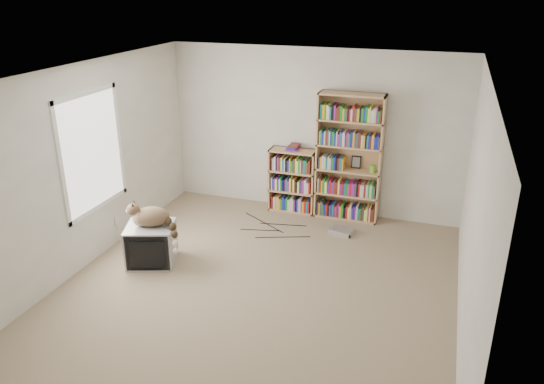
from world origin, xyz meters
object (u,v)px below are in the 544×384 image
(bookcase_tall, at_px, (349,161))
(crt_tv, at_px, (151,244))
(bookcase_short, at_px, (293,182))
(cat, at_px, (155,220))
(dvd_player, at_px, (342,231))

(bookcase_tall, bearing_deg, crt_tv, -133.83)
(bookcase_short, bearing_deg, bookcase_tall, 0.17)
(crt_tv, relative_size, bookcase_tall, 0.38)
(bookcase_tall, bearing_deg, cat, -132.56)
(bookcase_tall, distance_m, bookcase_short, 0.96)
(bookcase_short, bearing_deg, dvd_player, -33.45)
(bookcase_tall, relative_size, dvd_player, 5.99)
(bookcase_tall, xyz_separation_m, dvd_player, (0.06, -0.60, -0.87))
(cat, relative_size, dvd_player, 2.37)
(cat, bearing_deg, dvd_player, 15.48)
(crt_tv, distance_m, dvd_player, 2.67)
(crt_tv, distance_m, bookcase_short, 2.51)
(dvd_player, bearing_deg, crt_tv, -130.10)
(cat, distance_m, bookcase_tall, 2.98)
(cat, bearing_deg, crt_tv, 155.31)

